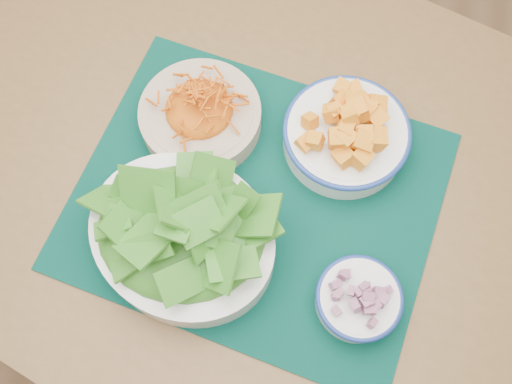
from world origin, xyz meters
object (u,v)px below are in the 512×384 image
table (222,169)px  squash_bowl (347,130)px  placemat (256,200)px  onion_bowl (359,298)px  carrot_bowl (200,113)px  lettuce_bowl (181,232)px

table → squash_bowl: squash_bowl is taller
placemat → onion_bowl: (0.17, -0.13, 0.03)m
placemat → carrot_bowl: 0.16m
carrot_bowl → lettuce_bowl: (0.02, -0.20, 0.03)m
squash_bowl → lettuce_bowl: lettuce_bowl is taller
squash_bowl → onion_bowl: (0.05, -0.25, -0.02)m
placemat → table: bearing=143.8°
placemat → squash_bowl: squash_bowl is taller
placemat → lettuce_bowl: lettuce_bowl is taller
table → carrot_bowl: 0.14m
carrot_bowl → squash_bowl: (0.23, 0.00, 0.01)m
lettuce_bowl → onion_bowl: size_ratio=2.39×
squash_bowl → onion_bowl: size_ratio=1.46×
onion_bowl → placemat: bearing=141.5°
placemat → carrot_bowl: (-0.11, 0.11, 0.04)m
carrot_bowl → onion_bowl: bearing=-41.9°
table → carrot_bowl: (-0.04, 0.03, 0.13)m
placemat → lettuce_bowl: (-0.09, -0.09, 0.06)m
table → carrot_bowl: bearing=155.5°
onion_bowl → lettuce_bowl: bearing=170.2°
table → onion_bowl: size_ratio=10.46×
table → carrot_bowl: size_ratio=6.11×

